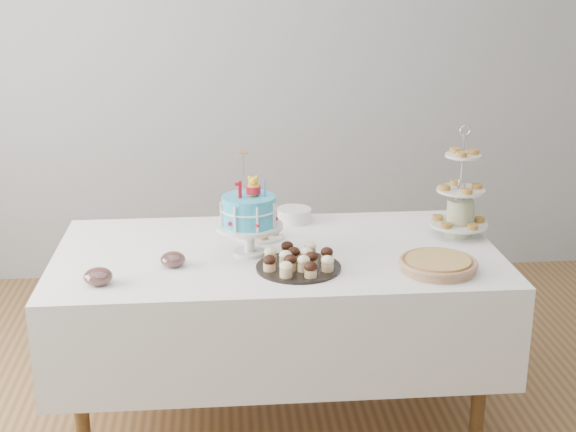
{
  "coord_description": "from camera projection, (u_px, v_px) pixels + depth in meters",
  "views": [
    {
      "loc": [
        -0.24,
        -2.96,
        1.98
      ],
      "look_at": [
        0.05,
        0.3,
        0.93
      ],
      "focal_mm": 50.0,
      "sensor_mm": 36.0,
      "label": 1
    }
  ],
  "objects": [
    {
      "name": "utensil_pitcher",
      "position": [
        460.0,
        217.0,
        3.63
      ],
      "size": [
        0.12,
        0.12,
        0.26
      ],
      "rotation": [
        0.0,
        0.0,
        -0.21
      ],
      "color": "beige",
      "rests_on": "table"
    },
    {
      "name": "pastry_plate",
      "position": [
        260.0,
        234.0,
        3.65
      ],
      "size": [
        0.22,
        0.22,
        0.03
      ],
      "color": "silver",
      "rests_on": "table"
    },
    {
      "name": "birthday_cake",
      "position": [
        249.0,
        228.0,
        3.4
      ],
      "size": [
        0.29,
        0.29,
        0.44
      ],
      "rotation": [
        0.0,
        0.0,
        0.25
      ],
      "color": "silver",
      "rests_on": "table"
    },
    {
      "name": "walls",
      "position": [
        282.0,
        134.0,
        3.02
      ],
      "size": [
        5.04,
        4.04,
        2.7
      ],
      "color": "gray",
      "rests_on": "floor"
    },
    {
      "name": "jam_bowl_a",
      "position": [
        98.0,
        277.0,
        3.11
      ],
      "size": [
        0.11,
        0.11,
        0.07
      ],
      "color": "silver",
      "rests_on": "table"
    },
    {
      "name": "jam_bowl_b",
      "position": [
        173.0,
        260.0,
        3.3
      ],
      "size": [
        0.1,
        0.1,
        0.06
      ],
      "color": "silver",
      "rests_on": "table"
    },
    {
      "name": "tiered_stand",
      "position": [
        461.0,
        191.0,
        3.6
      ],
      "size": [
        0.26,
        0.26,
        0.51
      ],
      "color": "silver",
      "rests_on": "table"
    },
    {
      "name": "pie",
      "position": [
        438.0,
        264.0,
        3.25
      ],
      "size": [
        0.32,
        0.32,
        0.05
      ],
      "color": "tan",
      "rests_on": "table"
    },
    {
      "name": "table",
      "position": [
        277.0,
        299.0,
        3.55
      ],
      "size": [
        1.92,
        1.02,
        0.77
      ],
      "color": "white",
      "rests_on": "floor"
    },
    {
      "name": "plate_stack",
      "position": [
        294.0,
        215.0,
        3.86
      ],
      "size": [
        0.17,
        0.17,
        0.06
      ],
      "color": "silver",
      "rests_on": "table"
    },
    {
      "name": "cupcake_tray",
      "position": [
        299.0,
        260.0,
        3.27
      ],
      "size": [
        0.35,
        0.35,
        0.08
      ],
      "color": "black",
      "rests_on": "table"
    }
  ]
}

